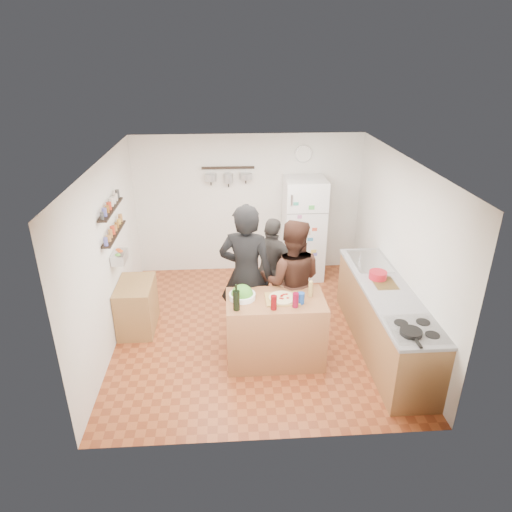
{
  "coord_description": "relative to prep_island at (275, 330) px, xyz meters",
  "views": [
    {
      "loc": [
        -0.39,
        -5.69,
        3.78
      ],
      "look_at": [
        0.0,
        0.1,
        1.15
      ],
      "focal_mm": 32.0,
      "sensor_mm": 36.0,
      "label": 1
    }
  ],
  "objects": [
    {
      "name": "stove_top",
      "position": [
        1.51,
        -0.79,
        0.46
      ],
      "size": [
        0.6,
        0.62,
        0.02
      ],
      "primitive_type": "cube",
      "color": "white",
      "rests_on": "counter_run"
    },
    {
      "name": "person_center",
      "position": [
        0.27,
        0.51,
        0.44
      ],
      "size": [
        0.97,
        0.81,
        1.78
      ],
      "primitive_type": "imported",
      "rotation": [
        0.0,
        0.0,
        2.97
      ],
      "color": "black",
      "rests_on": "floor"
    },
    {
      "name": "wine_bottle",
      "position": [
        -0.5,
        -0.22,
        0.58
      ],
      "size": [
        0.08,
        0.08,
        0.25
      ],
      "primitive_type": "cylinder",
      "color": "black",
      "rests_on": "prep_island"
    },
    {
      "name": "pot_rack",
      "position": [
        -0.54,
        2.71,
        1.49
      ],
      "size": [
        0.9,
        0.04,
        0.04
      ],
      "primitive_type": "cube",
      "color": "black",
      "rests_on": "back_wall"
    },
    {
      "name": "counter_run",
      "position": [
        1.51,
        0.16,
        -0.01
      ],
      "size": [
        0.63,
        2.63,
        0.9
      ],
      "primitive_type": "cube",
      "color": "#9E7042",
      "rests_on": "floor"
    },
    {
      "name": "salad_bowl",
      "position": [
        -0.42,
        0.05,
        0.49
      ],
      "size": [
        0.34,
        0.34,
        0.07
      ],
      "primitive_type": "cylinder",
      "color": "white",
      "rests_on": "prep_island"
    },
    {
      "name": "prep_island",
      "position": [
        0.0,
        0.0,
        0.0
      ],
      "size": [
        1.25,
        0.72,
        0.91
      ],
      "primitive_type": "cube",
      "color": "#915935",
      "rests_on": "floor"
    },
    {
      "name": "wine_glass_far",
      "position": [
        0.22,
        -0.2,
        0.55
      ],
      "size": [
        0.08,
        0.08,
        0.19
      ],
      "primitive_type": "cylinder",
      "color": "#60081E",
      "rests_on": "prep_island"
    },
    {
      "name": "side_table",
      "position": [
        -1.93,
        0.88,
        -0.09
      ],
      "size": [
        0.5,
        0.8,
        0.73
      ],
      "primitive_type": "cube",
      "color": "olive",
      "rests_on": "floor"
    },
    {
      "name": "cutting_board",
      "position": [
        1.51,
        0.32,
        0.46
      ],
      "size": [
        0.3,
        0.4,
        0.02
      ],
      "primitive_type": "cube",
      "color": "olive",
      "rests_on": "counter_run"
    },
    {
      "name": "person_back",
      "position": [
        0.08,
        1.13,
        0.33
      ],
      "size": [
        0.98,
        0.85,
        1.58
      ],
      "primitive_type": "imported",
      "rotation": [
        0.0,
        0.0,
        2.53
      ],
      "color": "#2A2725",
      "rests_on": "floor"
    },
    {
      "name": "pepper_mill",
      "position": [
        0.45,
        0.05,
        0.54
      ],
      "size": [
        0.05,
        0.05,
        0.18
      ],
      "primitive_type": "cylinder",
      "color": "#A98847",
      "rests_on": "prep_island"
    },
    {
      "name": "person_left",
      "position": [
        -0.35,
        0.5,
        0.55
      ],
      "size": [
        0.83,
        0.64,
        2.02
      ],
      "primitive_type": "imported",
      "rotation": [
        0.0,
        0.0,
        2.91
      ],
      "color": "black",
      "rests_on": "floor"
    },
    {
      "name": "pizza_board",
      "position": [
        0.08,
        -0.02,
        0.47
      ],
      "size": [
        0.42,
        0.34,
        0.02
      ],
      "primitive_type": "cube",
      "color": "olive",
      "rests_on": "prep_island"
    },
    {
      "name": "red_bowl",
      "position": [
        1.46,
        0.46,
        0.52
      ],
      "size": [
        0.24,
        0.24,
        0.1
      ],
      "primitive_type": "cylinder",
      "color": "#A71321",
      "rests_on": "counter_run"
    },
    {
      "name": "skillet",
      "position": [
        1.41,
        -0.89,
        0.49
      ],
      "size": [
        0.24,
        0.24,
        0.05
      ],
      "primitive_type": "cylinder",
      "color": "black",
      "rests_on": "stove_top"
    },
    {
      "name": "sink",
      "position": [
        1.51,
        1.01,
        0.46
      ],
      "size": [
        0.5,
        0.8,
        0.03
      ],
      "primitive_type": "cube",
      "color": "silver",
      "rests_on": "counter_run"
    },
    {
      "name": "room_shell",
      "position": [
        -0.19,
        1.09,
        0.79
      ],
      "size": [
        4.2,
        4.2,
        4.2
      ],
      "color": "brown",
      "rests_on": "ground"
    },
    {
      "name": "wall_clock",
      "position": [
        0.76,
        2.79,
        1.69
      ],
      "size": [
        0.3,
        0.03,
        0.3
      ],
      "primitive_type": "cylinder",
      "rotation": [
        1.57,
        0.0,
        0.0
      ],
      "color": "silver",
      "rests_on": "back_wall"
    },
    {
      "name": "spice_shelf_lower",
      "position": [
        -2.12,
        0.91,
        1.04
      ],
      "size": [
        0.12,
        1.0,
        0.02
      ],
      "primitive_type": "cube",
      "color": "black",
      "rests_on": "left_wall"
    },
    {
      "name": "spice_shelf_upper",
      "position": [
        -2.12,
        0.91,
        1.4
      ],
      "size": [
        0.12,
        1.0,
        0.02
      ],
      "primitive_type": "cube",
      "color": "black",
      "rests_on": "left_wall"
    },
    {
      "name": "produce_basket",
      "position": [
        -2.09,
        0.91,
        0.69
      ],
      "size": [
        0.18,
        0.35,
        0.14
      ],
      "primitive_type": "cube",
      "color": "silver",
      "rests_on": "left_wall"
    },
    {
      "name": "fridge",
      "position": [
        0.76,
        2.46,
        0.45
      ],
      "size": [
        0.7,
        0.68,
        1.8
      ],
      "primitive_type": "cube",
      "color": "white",
      "rests_on": "floor"
    },
    {
      "name": "pizza",
      "position": [
        0.08,
        -0.02,
        0.48
      ],
      "size": [
        0.34,
        0.34,
        0.02
      ],
      "primitive_type": "cylinder",
      "color": "#CEBC88",
      "rests_on": "pizza_board"
    },
    {
      "name": "wine_glass_near",
      "position": [
        -0.05,
        -0.24,
        0.55
      ],
      "size": [
        0.08,
        0.08,
        0.18
      ],
      "primitive_type": "cylinder",
      "color": "#58070A",
      "rests_on": "prep_island"
    },
    {
      "name": "salt_canister",
      "position": [
        0.3,
        -0.12,
        0.53
      ],
      "size": [
        0.09,
        0.09,
        0.14
      ],
      "primitive_type": "cylinder",
      "color": "navy",
      "rests_on": "prep_island"
    }
  ]
}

